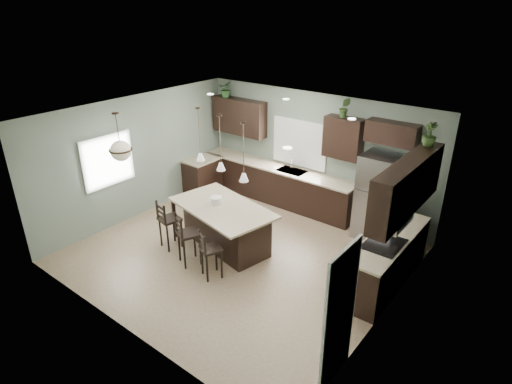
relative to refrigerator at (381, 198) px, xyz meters
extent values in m
plane|color=#9E8466|center=(-1.88, -2.33, -0.93)|extent=(6.00, 6.00, 0.00)
cube|color=white|center=(1.09, -3.88, 0.09)|extent=(0.04, 0.82, 2.04)
cube|color=white|center=(-2.28, 0.40, 0.62)|extent=(1.35, 0.02, 1.00)
cube|color=white|center=(-4.87, -3.13, 0.62)|extent=(0.02, 1.10, 1.00)
cube|color=black|center=(-4.58, -0.63, -0.48)|extent=(0.60, 0.90, 0.90)
cube|color=#B8AE8B|center=(-4.56, -0.63, -0.01)|extent=(0.66, 0.96, 0.04)
cube|color=black|center=(-2.73, 0.12, -0.48)|extent=(4.20, 0.60, 0.90)
cube|color=#B8AE8B|center=(-2.73, 0.10, -0.01)|extent=(4.20, 0.66, 0.04)
cube|color=gray|center=(-2.28, 0.10, 0.01)|extent=(0.70, 0.45, 0.01)
cylinder|color=silver|center=(-2.28, 0.07, 0.16)|extent=(0.02, 0.02, 0.28)
cube|color=black|center=(-4.03, 0.25, 1.02)|extent=(1.55, 0.34, 0.90)
cube|color=black|center=(-1.08, 0.25, 1.02)|extent=(0.85, 0.34, 0.90)
cube|color=black|center=(-0.03, 0.25, 1.32)|extent=(1.05, 0.34, 0.45)
cube|color=black|center=(0.82, -1.46, -0.48)|extent=(0.60, 2.35, 0.90)
cube|color=#B8AE8B|center=(0.80, -1.46, -0.01)|extent=(0.66, 2.35, 0.04)
cube|color=black|center=(0.80, -1.73, 0.02)|extent=(0.58, 0.75, 0.02)
cube|color=gray|center=(0.51, -1.73, -0.48)|extent=(0.01, 0.72, 0.60)
cube|color=black|center=(0.95, -1.46, 1.02)|extent=(0.34, 2.35, 0.90)
cube|color=gray|center=(0.90, -1.73, 0.62)|extent=(0.40, 0.75, 0.40)
cube|color=gray|center=(0.00, 0.00, 0.00)|extent=(0.90, 0.74, 1.85)
cube|color=black|center=(-2.32, -2.34, -0.46)|extent=(2.36, 1.64, 0.92)
cylinder|color=silver|center=(-2.52, -2.30, 0.07)|extent=(0.24, 0.24, 0.14)
cube|color=black|center=(-3.17, -3.00, -0.40)|extent=(0.47, 0.47, 1.05)
cube|color=black|center=(-2.43, -3.17, -0.39)|extent=(0.53, 0.53, 1.07)
cube|color=black|center=(-1.80, -3.24, -0.44)|extent=(0.48, 0.48, 0.97)
imported|color=#254E22|center=(-4.43, 0.22, 1.68)|extent=(0.47, 0.44, 0.41)
imported|color=#335123|center=(-1.10, 0.22, 1.68)|extent=(0.28, 0.25, 0.42)
imported|color=#365224|center=(0.92, -0.60, 1.68)|extent=(0.31, 0.31, 0.42)
plane|color=slate|center=(-1.88, 0.42, 0.48)|extent=(6.00, 0.00, 6.00)
plane|color=slate|center=(-1.88, -5.08, 0.48)|extent=(6.00, 0.00, 6.00)
plane|color=slate|center=(-4.88, -2.33, 0.48)|extent=(0.00, 5.50, 5.50)
plane|color=slate|center=(1.12, -2.33, 0.48)|extent=(0.00, 5.50, 5.50)
plane|color=white|center=(-1.88, -2.33, 1.87)|extent=(6.00, 6.00, 0.00)
camera|label=1|loc=(2.90, -7.92, 3.80)|focal=30.00mm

